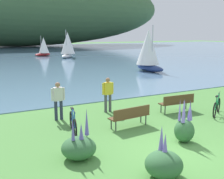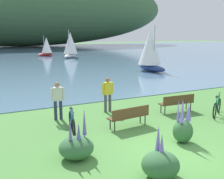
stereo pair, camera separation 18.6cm
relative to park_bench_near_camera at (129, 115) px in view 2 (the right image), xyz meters
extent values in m
plane|color=#518E42|center=(0.05, -2.65, -0.52)|extent=(200.00, 200.00, 0.00)
cube|color=#5B7F9E|center=(0.05, 44.42, -0.50)|extent=(180.00, 80.00, 0.04)
ellipsoid|color=#42663D|center=(7.38, 73.48, 10.79)|extent=(91.97, 28.00, 22.54)
cube|color=brown|center=(-0.01, 0.08, -0.07)|extent=(1.84, 0.65, 0.05)
cube|color=brown|center=(0.01, -0.13, 0.15)|extent=(1.80, 0.21, 0.40)
cylinder|color=#2D2D33|center=(-0.78, 0.17, -0.30)|extent=(0.05, 0.05, 0.45)
cylinder|color=#2D2D33|center=(0.74, 0.32, -0.30)|extent=(0.05, 0.05, 0.45)
cylinder|color=#2D2D33|center=(-0.75, -0.16, -0.30)|extent=(0.05, 0.05, 0.45)
cylinder|color=#2D2D33|center=(0.77, -0.02, -0.30)|extent=(0.05, 0.05, 0.45)
cube|color=brown|center=(3.23, 0.96, -0.07)|extent=(1.82, 0.56, 0.05)
cube|color=brown|center=(3.22, 0.75, 0.15)|extent=(1.80, 0.13, 0.40)
cylinder|color=#2D2D33|center=(2.47, 1.17, -0.30)|extent=(0.05, 0.05, 0.45)
cylinder|color=#2D2D33|center=(4.00, 1.09, -0.30)|extent=(0.05, 0.05, 0.45)
cylinder|color=#2D2D33|center=(2.46, 0.83, -0.30)|extent=(0.05, 0.05, 0.45)
cylinder|color=#2D2D33|center=(3.98, 0.76, -0.30)|extent=(0.05, 0.05, 0.45)
torus|color=black|center=(-2.41, -0.04, -0.16)|extent=(0.21, 0.72, 0.72)
torus|color=black|center=(-2.19, 0.99, -0.16)|extent=(0.21, 0.72, 0.72)
cylinder|color=#1E4CB2|center=(-2.34, 0.29, 0.15)|extent=(0.17, 0.60, 0.61)
cylinder|color=#1E4CB2|center=(-2.33, 0.33, 0.41)|extent=(0.17, 0.65, 0.09)
cylinder|color=#1E4CB2|center=(-2.27, 0.61, 0.12)|extent=(0.07, 0.13, 0.54)
cylinder|color=#1E4CB2|center=(-2.24, 0.78, -0.15)|extent=(0.12, 0.42, 0.05)
cylinder|color=#1E4CB2|center=(-2.23, 0.82, 0.11)|extent=(0.10, 0.37, 0.56)
cylinder|color=#1E4CB2|center=(-2.40, -0.02, 0.14)|extent=(0.05, 0.09, 0.60)
cube|color=black|center=(-2.26, 0.65, 0.42)|extent=(0.15, 0.26, 0.05)
cylinder|color=black|center=(-2.40, 0.01, 0.48)|extent=(0.12, 0.47, 0.02)
torus|color=black|center=(5.01, -0.08, -0.16)|extent=(0.64, 0.44, 0.72)
torus|color=black|center=(4.12, -0.65, -0.16)|extent=(0.64, 0.44, 0.72)
cylinder|color=#1E8C4C|center=(4.72, -0.27, 0.15)|extent=(0.53, 0.36, 0.61)
cylinder|color=#1E8C4C|center=(4.69, -0.29, 0.41)|extent=(0.58, 0.39, 0.09)
cylinder|color=#1E8C4C|center=(4.45, -0.44, 0.12)|extent=(0.13, 0.10, 0.54)
cylinder|color=#1E8C4C|center=(4.30, -0.54, -0.15)|extent=(0.38, 0.26, 0.05)
cylinder|color=#1E8C4C|center=(4.27, -0.56, 0.11)|extent=(0.33, 0.22, 0.56)
cylinder|color=#1E8C4C|center=(4.99, -0.10, 0.14)|extent=(0.09, 0.08, 0.60)
cube|color=black|center=(4.41, -0.47, 0.42)|extent=(0.26, 0.21, 0.05)
cylinder|color=black|center=(4.97, -0.11, 0.48)|extent=(0.42, 0.28, 0.02)
cylinder|color=#4C4C51|center=(0.10, 2.47, -0.08)|extent=(0.14, 0.14, 0.88)
cylinder|color=#4C4C51|center=(0.34, 2.47, -0.08)|extent=(0.14, 0.14, 0.88)
cube|color=yellow|center=(0.22, 2.47, 0.66)|extent=(0.38, 0.22, 0.60)
sphere|color=#9E7051|center=(0.22, 2.47, 1.08)|extent=(0.22, 0.22, 0.22)
cylinder|color=yellow|center=(-0.04, 2.47, 0.66)|extent=(0.09, 0.09, 0.56)
cylinder|color=yellow|center=(0.48, 2.47, 0.66)|extent=(0.09, 0.09, 0.56)
cylinder|color=#282D47|center=(-2.43, 2.35, -0.08)|extent=(0.14, 0.14, 0.88)
cylinder|color=#282D47|center=(-2.19, 2.33, -0.08)|extent=(0.14, 0.14, 0.88)
cube|color=silver|center=(-2.31, 2.34, 0.66)|extent=(0.40, 0.25, 0.60)
sphere|color=#9E7051|center=(-2.31, 2.34, 1.08)|extent=(0.22, 0.22, 0.22)
cylinder|color=silver|center=(-2.57, 2.36, 0.66)|extent=(0.09, 0.09, 0.56)
cylinder|color=silver|center=(-2.05, 2.32, 0.66)|extent=(0.09, 0.09, 0.56)
ellipsoid|color=#386B3D|center=(-2.91, -1.75, -0.18)|extent=(1.09, 1.09, 0.68)
cylinder|color=#386B3D|center=(-3.11, -1.84, 0.08)|extent=(0.02, 0.02, 0.12)
cone|color=#6B5BB7|center=(-3.11, -1.84, 0.52)|extent=(0.11, 0.11, 0.76)
cylinder|color=#386B3D|center=(-2.57, -1.61, 0.08)|extent=(0.02, 0.02, 0.12)
cone|color=#6B5BB7|center=(-2.57, -1.61, 0.57)|extent=(0.14, 0.14, 0.86)
cylinder|color=#386B3D|center=(-2.86, -1.87, 0.08)|extent=(0.02, 0.02, 0.12)
cone|color=#6B5BB7|center=(-2.86, -1.87, 0.40)|extent=(0.14, 0.14, 0.52)
ellipsoid|color=#386B3D|center=(-1.28, -3.87, -0.16)|extent=(1.03, 1.03, 0.72)
cylinder|color=#386B3D|center=(-1.25, -3.85, 0.11)|extent=(0.02, 0.02, 0.12)
cone|color=#8470D1|center=(-1.25, -3.85, 0.44)|extent=(0.14, 0.14, 0.53)
cylinder|color=#386B3D|center=(-1.22, -3.66, 0.11)|extent=(0.02, 0.02, 0.12)
cone|color=#8470D1|center=(-1.22, -3.66, 0.52)|extent=(0.14, 0.14, 0.70)
cylinder|color=#386B3D|center=(-1.25, -3.68, 0.11)|extent=(0.02, 0.02, 0.12)
cone|color=#8470D1|center=(-1.25, -3.68, 0.48)|extent=(0.14, 0.14, 0.61)
ellipsoid|color=#386B3D|center=(0.90, -2.22, -0.11)|extent=(0.71, 0.71, 0.82)
cylinder|color=#386B3D|center=(1.15, -2.23, 0.20)|extent=(0.02, 0.02, 0.12)
cone|color=#8470D1|center=(1.15, -2.23, 0.51)|extent=(0.15, 0.15, 0.51)
cylinder|color=#386B3D|center=(1.05, -2.29, 0.20)|extent=(0.02, 0.02, 0.12)
cone|color=#8470D1|center=(1.05, -2.29, 0.64)|extent=(0.10, 0.10, 0.77)
cylinder|color=#386B3D|center=(0.72, -2.33, 0.20)|extent=(0.02, 0.02, 0.12)
cone|color=#8470D1|center=(0.72, -2.33, 0.68)|extent=(0.13, 0.13, 0.85)
cylinder|color=#386B3D|center=(1.10, -2.19, 0.20)|extent=(0.02, 0.02, 0.12)
cone|color=#8470D1|center=(1.10, -2.19, 0.50)|extent=(0.09, 0.09, 0.48)
cylinder|color=#386B3D|center=(0.74, -2.11, 0.20)|extent=(0.02, 0.02, 0.12)
cone|color=#8470D1|center=(0.74, -2.11, 0.65)|extent=(0.10, 0.10, 0.78)
cylinder|color=#386B3D|center=(0.97, -2.10, 0.20)|extent=(0.02, 0.02, 0.12)
cone|color=#8470D1|center=(0.97, -2.10, 0.64)|extent=(0.11, 0.11, 0.76)
ellipsoid|color=white|center=(7.97, 31.84, -0.17)|extent=(3.12, 3.41, 0.63)
cylinder|color=#B2B2B2|center=(7.79, 31.62, 1.96)|extent=(0.09, 0.09, 3.62)
cone|color=white|center=(8.19, 32.10, 1.78)|extent=(3.03, 3.03, 3.25)
ellipsoid|color=#B22323|center=(5.47, 37.05, -0.23)|extent=(2.96, 1.66, 0.50)
cylinder|color=#B2B2B2|center=(5.26, 36.98, 1.44)|extent=(0.07, 0.07, 2.85)
cone|color=white|center=(5.72, 37.13, 1.30)|extent=(2.14, 2.14, 2.57)
ellipsoid|color=navy|center=(10.41, 13.41, -0.14)|extent=(1.34, 3.92, 0.67)
cylinder|color=#B2B2B2|center=(10.43, 13.11, 2.12)|extent=(0.10, 0.10, 3.86)
cone|color=white|center=(10.39, 13.77, 1.93)|extent=(2.44, 2.44, 3.47)
camera|label=1|loc=(-5.71, -9.36, 3.31)|focal=44.57mm
camera|label=2|loc=(-5.54, -9.44, 3.31)|focal=44.57mm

